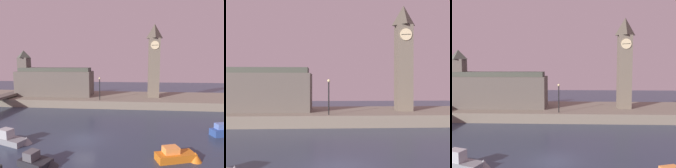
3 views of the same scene
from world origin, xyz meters
The scene contains 8 objects.
ground_plane centered at (0.00, 0.00, 0.00)m, with size 120.00×120.00×0.00m, color #2D384C.
far_embankment centered at (0.00, 20.00, 0.75)m, with size 70.00×12.00×1.50m, color slate.
clock_tower centered at (10.11, 19.35, 9.15)m, with size 2.35×2.39×14.82m.
parliament_hall centered at (-11.45, 19.62, 4.53)m, with size 16.07×5.24×9.73m.
streetlamp centered at (-0.48, 15.19, 4.17)m, with size 0.36×0.36×4.35m.
boat_barge_dark centered at (-2.50, -5.83, 0.43)m, with size 3.73×2.29×1.33m.
boat_patrol_orange centered at (9.72, -3.79, 0.44)m, with size 4.39×2.26×1.35m.
boat_cruiser_grey centered at (-7.40, -1.69, 0.50)m, with size 4.67×2.56×1.74m.
Camera 1 is at (5.11, -20.74, 9.00)m, focal length 30.85 mm.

